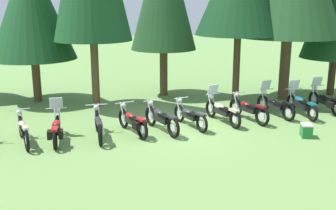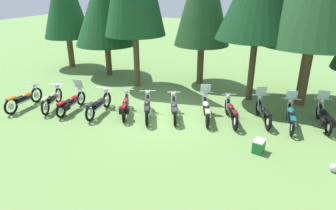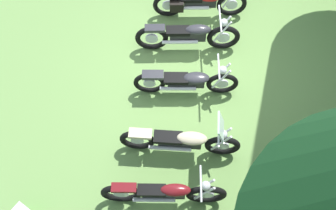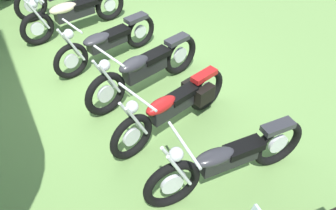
{
  "view_description": "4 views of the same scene",
  "coord_description": "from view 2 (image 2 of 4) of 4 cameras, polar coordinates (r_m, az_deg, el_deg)",
  "views": [
    {
      "loc": [
        -2.24,
        -14.07,
        4.55
      ],
      "look_at": [
        -0.26,
        0.7,
        0.7
      ],
      "focal_mm": 43.72,
      "sensor_mm": 36.0,
      "label": 1
    },
    {
      "loc": [
        4.48,
        -11.07,
        5.41
      ],
      "look_at": [
        0.36,
        -0.37,
        0.75
      ],
      "focal_mm": 31.7,
      "sensor_mm": 36.0,
      "label": 2
    },
    {
      "loc": [
        4.83,
        1.47,
        7.73
      ],
      "look_at": [
        1.4,
        0.05,
        0.93
      ],
      "focal_mm": 44.21,
      "sensor_mm": 36.0,
      "label": 3
    },
    {
      "loc": [
        -5.46,
        1.01,
        4.01
      ],
      "look_at": [
        -1.78,
        -0.3,
        0.62
      ],
      "focal_mm": 39.89,
      "sensor_mm": 36.0,
      "label": 4
    }
  ],
  "objects": [
    {
      "name": "motorcycle_2",
      "position": [
        14.22,
        -18.15,
        0.54
      ],
      "size": [
        0.69,
        2.25,
        1.35
      ],
      "rotation": [
        0.0,
        0.0,
        1.64
      ],
      "color": "black",
      "rests_on": "ground_plane"
    },
    {
      "name": "motorcycle_4",
      "position": [
        13.24,
        -8.2,
        -0.19
      ],
      "size": [
        1.07,
        2.07,
        1.01
      ],
      "rotation": [
        0.0,
        0.0,
        1.97
      ],
      "color": "black",
      "rests_on": "ground_plane"
    },
    {
      "name": "motorcycle_6",
      "position": [
        12.86,
        1.22,
        -0.7
      ],
      "size": [
        0.98,
        2.08,
        0.99
      ],
      "rotation": [
        0.0,
        0.0,
        1.95
      ],
      "color": "black",
      "rests_on": "ground_plane"
    },
    {
      "name": "motorcycle_10",
      "position": [
        13.04,
        22.54,
        -1.92
      ],
      "size": [
        0.76,
        2.33,
        1.36
      ],
      "rotation": [
        0.0,
        0.0,
        1.65
      ],
      "color": "black",
      "rests_on": "ground_plane"
    },
    {
      "name": "motorcycle_1",
      "position": [
        14.86,
        -21.38,
        1.05
      ],
      "size": [
        0.92,
        2.16,
        1.03
      ],
      "rotation": [
        0.0,
        0.0,
        1.89
      ],
      "color": "black",
      "rests_on": "ground_plane"
    },
    {
      "name": "ground_plane",
      "position": [
        13.11,
        -0.87,
        -2.28
      ],
      "size": [
        80.0,
        80.0,
        0.0
      ],
      "primitive_type": "plane",
      "color": "#6B934C"
    },
    {
      "name": "picnic_cooler",
      "position": [
        10.83,
        17.06,
        -7.55
      ],
      "size": [
        0.44,
        0.54,
        0.46
      ],
      "color": "#1E7233",
      "rests_on": "ground_plane"
    },
    {
      "name": "motorcycle_9",
      "position": [
        13.11,
        17.84,
        -1.27
      ],
      "size": [
        0.99,
        2.13,
        1.36
      ],
      "rotation": [
        0.0,
        0.0,
        1.9
      ],
      "color": "black",
      "rests_on": "ground_plane"
    },
    {
      "name": "pine_tree_1",
      "position": [
        19.02,
        -12.15,
        18.32
      ],
      "size": [
        3.79,
        3.79,
        6.68
      ],
      "color": "#4C3823",
      "rests_on": "ground_plane"
    },
    {
      "name": "motorcycle_7",
      "position": [
        12.86,
        7.33,
        -0.73
      ],
      "size": [
        0.95,
        2.26,
        1.36
      ],
      "rotation": [
        0.0,
        0.0,
        1.89
      ],
      "color": "black",
      "rests_on": "ground_plane"
    },
    {
      "name": "motorcycle_3",
      "position": [
        13.61,
        -13.12,
        0.1
      ],
      "size": [
        0.76,
        2.31,
        1.03
      ],
      "rotation": [
        0.0,
        0.0,
        1.67
      ],
      "color": "black",
      "rests_on": "ground_plane"
    },
    {
      "name": "dropped_helmet",
      "position": [
        10.74,
        29.35,
        -10.45
      ],
      "size": [
        0.28,
        0.28,
        0.28
      ],
      "primitive_type": "sphere",
      "color": "silver",
      "rests_on": "ground_plane"
    },
    {
      "name": "motorcycle_0",
      "position": [
        15.44,
        -25.91,
        1.1
      ],
      "size": [
        0.77,
        2.32,
        1.03
      ],
      "rotation": [
        0.0,
        0.0,
        1.59
      ],
      "color": "black",
      "rests_on": "ground_plane"
    },
    {
      "name": "motorcycle_5",
      "position": [
        12.91,
        -3.99,
        -0.47
      ],
      "size": [
        1.12,
        2.2,
        1.02
      ],
      "rotation": [
        0.0,
        0.0,
        1.98
      ],
      "color": "black",
      "rests_on": "ground_plane"
    },
    {
      "name": "motorcycle_8",
      "position": [
        12.77,
        12.05,
        -1.25
      ],
      "size": [
        1.01,
        2.17,
        1.03
      ],
      "rotation": [
        0.0,
        0.0,
        1.95
      ],
      "color": "black",
      "rests_on": "ground_plane"
    },
    {
      "name": "motorcycle_11",
      "position": [
        13.57,
        27.86,
        -2.01
      ],
      "size": [
        0.8,
        2.24,
        1.36
      ],
      "rotation": [
        0.0,
        0.0,
        1.71
      ],
      "color": "black",
      "rests_on": "ground_plane"
    }
  ]
}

